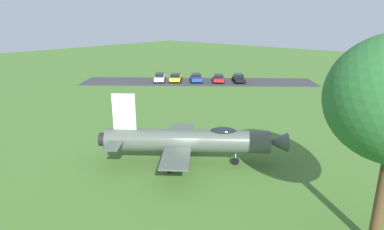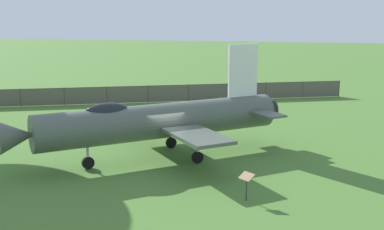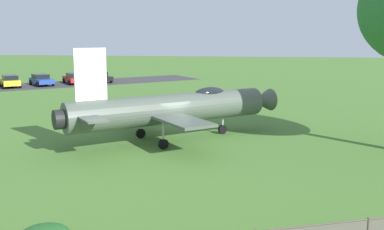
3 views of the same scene
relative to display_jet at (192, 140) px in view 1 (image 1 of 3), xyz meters
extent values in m
plane|color=#47722D|center=(-0.29, -0.23, -2.03)|extent=(200.00, 200.00, 0.00)
cube|color=#38383D|center=(-21.58, 26.91, -2.03)|extent=(37.69, 32.56, 0.00)
cylinder|color=#4C564C|center=(-0.29, -0.23, -0.04)|extent=(11.25, 9.37, 1.79)
cone|color=#4C564C|center=(5.25, 4.12, -0.04)|extent=(2.20, 2.19, 1.52)
cylinder|color=black|center=(-5.56, -4.37, -0.04)|extent=(1.14, 1.22, 1.08)
ellipsoid|color=black|center=(1.94, 1.52, 0.72)|extent=(2.29, 2.07, 0.84)
cube|color=white|center=(-4.14, -3.26, 2.29)|extent=(1.50, 1.22, 2.87)
cube|color=#4C564C|center=(-2.54, 1.60, -0.26)|extent=(3.97, 4.28, 0.16)
cube|color=#4C564C|center=(0.95, -2.85, -0.26)|extent=(3.97, 4.28, 0.16)
cube|color=#4C564C|center=(-5.66, -2.16, 0.14)|extent=(1.98, 2.10, 0.10)
cube|color=#4C564C|center=(-3.44, -4.99, 0.14)|extent=(1.98, 2.10, 0.10)
cylinder|color=#A5A8AD|center=(2.75, 2.16, -0.98)|extent=(0.12, 0.12, 1.51)
cylinder|color=black|center=(2.75, 2.16, -1.73)|extent=(0.58, 0.51, 0.60)
cylinder|color=#A5A8AD|center=(-2.29, 0.23, -0.98)|extent=(0.12, 0.12, 1.51)
cylinder|color=black|center=(-2.29, 0.23, -1.73)|extent=(0.58, 0.51, 0.60)
cylinder|color=#A5A8AD|center=(-0.32, -2.28, -0.98)|extent=(0.12, 0.12, 1.51)
cylinder|color=black|center=(-0.32, -2.28, -1.73)|extent=(0.58, 0.51, 0.60)
cylinder|color=brown|center=(13.48, -1.19, 0.97)|extent=(0.56, 0.56, 6.02)
cylinder|color=#333333|center=(-5.16, 4.80, -1.58)|extent=(0.06, 0.06, 0.90)
cube|color=olive|center=(-5.16, 4.80, -1.01)|extent=(0.71, 0.69, 0.25)
cube|color=black|center=(-15.84, 31.53, -1.43)|extent=(4.36, 4.64, 0.56)
cube|color=black|center=(-16.08, 31.81, -0.89)|extent=(2.70, 2.79, 0.53)
cylinder|color=black|center=(-14.17, 30.98, -1.71)|extent=(0.59, 0.63, 0.64)
cylinder|color=black|center=(-15.53, 29.80, -1.71)|extent=(0.59, 0.63, 0.64)
cylinder|color=black|center=(-16.15, 33.26, -1.71)|extent=(0.59, 0.63, 0.64)
cylinder|color=black|center=(-17.51, 32.09, -1.71)|extent=(0.59, 0.63, 0.64)
cube|color=red|center=(-18.69, 29.23, -1.44)|extent=(4.24, 4.81, 0.56)
cube|color=black|center=(-18.48, 28.94, -0.89)|extent=(2.68, 2.85, 0.54)
cylinder|color=black|center=(-20.35, 29.90, -1.71)|extent=(0.56, 0.65, 0.64)
cylinder|color=black|center=(-18.85, 31.01, -1.71)|extent=(0.56, 0.65, 0.64)
cylinder|color=black|center=(-18.54, 27.46, -1.71)|extent=(0.56, 0.65, 0.64)
cylinder|color=black|center=(-17.04, 28.56, -1.71)|extent=(0.56, 0.65, 0.64)
cube|color=#23429E|center=(-21.87, 26.67, -1.44)|extent=(4.39, 4.49, 0.56)
cube|color=black|center=(-22.11, 26.93, -0.89)|extent=(2.73, 2.76, 0.53)
cylinder|color=black|center=(-20.18, 26.29, -1.71)|extent=(0.60, 0.62, 0.64)
cylinder|color=black|center=(-21.58, 24.97, -1.71)|extent=(0.60, 0.62, 0.64)
cylinder|color=black|center=(-22.15, 28.38, -1.71)|extent=(0.60, 0.62, 0.64)
cylinder|color=black|center=(-23.56, 27.06, -1.71)|extent=(0.60, 0.62, 0.64)
cube|color=gold|center=(-24.79, 24.31, -1.39)|extent=(4.05, 4.48, 0.64)
cube|color=black|center=(-24.59, 24.05, -0.80)|extent=(2.60, 2.70, 0.54)
cylinder|color=black|center=(-26.39, 24.82, -1.71)|extent=(0.56, 0.64, 0.64)
cylinder|color=black|center=(-24.85, 25.99, -1.71)|extent=(0.56, 0.64, 0.64)
cylinder|color=black|center=(-24.73, 22.64, -1.71)|extent=(0.56, 0.64, 0.64)
cylinder|color=black|center=(-23.19, 23.81, -1.71)|extent=(0.56, 0.64, 0.64)
cube|color=silver|center=(-27.09, 22.47, -1.42)|extent=(4.35, 4.51, 0.59)
cube|color=black|center=(-27.33, 22.73, -0.85)|extent=(2.68, 2.73, 0.54)
cylinder|color=black|center=(-25.43, 21.98, -1.71)|extent=(0.59, 0.62, 0.64)
cylinder|color=black|center=(-26.75, 20.77, -1.71)|extent=(0.59, 0.62, 0.64)
cylinder|color=black|center=(-27.43, 24.16, -1.71)|extent=(0.59, 0.62, 0.64)
cylinder|color=black|center=(-28.75, 22.95, -1.71)|extent=(0.59, 0.62, 0.64)
camera|label=1|loc=(15.60, -18.13, 9.38)|focal=30.33mm
camera|label=2|loc=(-6.76, 23.99, 5.52)|focal=46.85mm
camera|label=3|loc=(4.76, -26.91, 4.55)|focal=42.24mm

